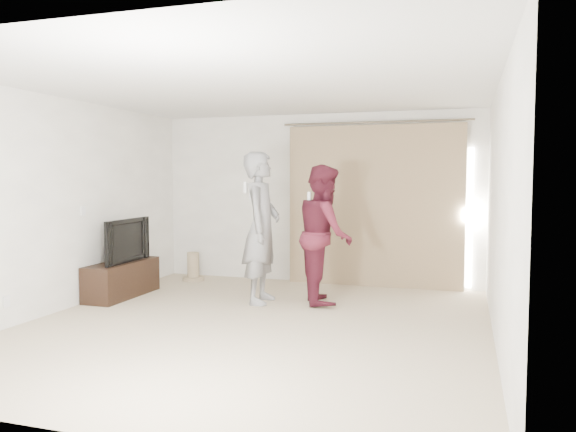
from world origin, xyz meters
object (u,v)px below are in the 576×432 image
Objects in this scene: tv at (121,240)px; person_woman at (325,234)px; tv_console at (122,279)px; person_man at (261,228)px.

person_woman reaches higher than tv.
tv_console is 0.63× the size of person_man.
person_man is (1.94, 0.25, 0.74)m from tv_console.
tv is at bearing -169.62° from person_woman.
tv_console is at bearing -1.74° from tv.
person_man reaches higher than tv_console.
person_woman reaches higher than tv_console.
tv_console is 2.10m from person_man.
person_man is at bearing 7.32° from tv_console.
tv is 0.57× the size of person_woman.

